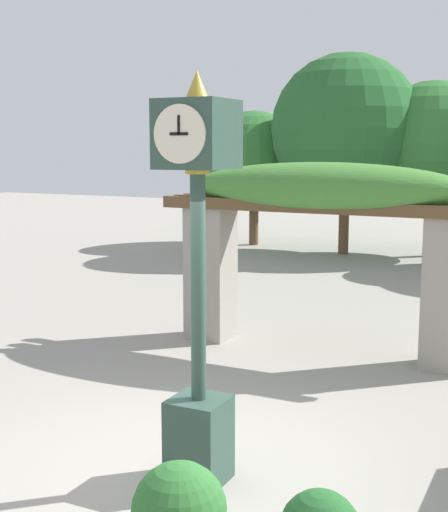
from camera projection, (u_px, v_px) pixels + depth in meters
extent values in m
plane|color=gray|center=(173.00, 467.00, 6.62)|extent=(60.00, 60.00, 0.00)
cube|color=#2D473D|center=(199.00, 440.00, 6.30)|extent=(0.48, 0.48, 0.77)
cylinder|color=#2D473D|center=(198.00, 289.00, 6.09)|extent=(0.13, 0.13, 1.96)
cylinder|color=gold|center=(198.00, 172.00, 5.94)|extent=(0.21, 0.21, 0.04)
cube|color=#2D473D|center=(197.00, 134.00, 5.89)|extent=(0.57, 0.57, 0.57)
cylinder|color=beige|center=(180.00, 134.00, 5.63)|extent=(0.47, 0.02, 0.47)
cylinder|color=beige|center=(214.00, 135.00, 6.15)|extent=(0.47, 0.02, 0.47)
cube|color=black|center=(179.00, 134.00, 5.62)|extent=(0.16, 0.01, 0.02)
cube|color=black|center=(179.00, 125.00, 5.60)|extent=(0.02, 0.01, 0.15)
cone|color=gold|center=(197.00, 85.00, 5.83)|extent=(0.20, 0.20, 0.23)
cube|color=gray|center=(211.00, 273.00, 10.98)|extent=(0.63, 0.63, 2.04)
cube|color=brown|center=(315.00, 207.00, 9.76)|extent=(4.78, 0.12, 0.17)
cube|color=brown|center=(322.00, 206.00, 10.04)|extent=(4.78, 0.12, 0.17)
cube|color=brown|center=(329.00, 204.00, 10.32)|extent=(4.78, 0.12, 0.17)
ellipsoid|color=#427F33|center=(323.00, 187.00, 10.00)|extent=(4.06, 1.23, 0.70)
sphere|color=#2D6B2D|center=(179.00, 510.00, 4.85)|extent=(0.66, 0.66, 0.66)
cylinder|color=brown|center=(254.00, 220.00, 21.52)|extent=(0.28, 0.28, 1.48)
sphere|color=#2D6B2D|center=(254.00, 161.00, 21.25)|extent=(2.98, 2.98, 2.98)
cylinder|color=brown|center=(344.00, 219.00, 19.62)|extent=(0.28, 0.28, 1.97)
sphere|color=#235B28|center=(346.00, 130.00, 19.25)|extent=(4.09, 4.09, 4.09)
cylinder|color=brown|center=(429.00, 222.00, 19.22)|extent=(0.28, 0.28, 1.86)
sphere|color=#2D6B2D|center=(433.00, 144.00, 18.91)|extent=(3.32, 3.32, 3.32)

